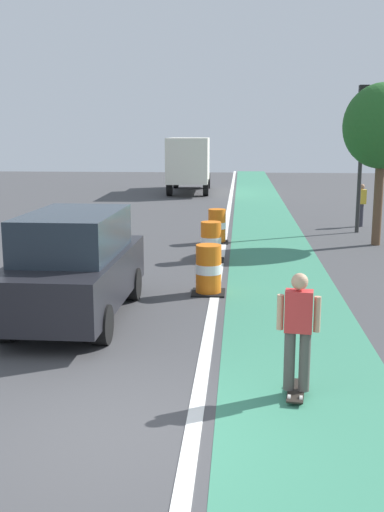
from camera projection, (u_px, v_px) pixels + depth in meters
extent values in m
plane|color=#424244|center=(116.00, 434.00, 7.27)|extent=(100.00, 100.00, 0.00)
cube|color=#387F60|center=(272.00, 249.00, 18.82)|extent=(2.50, 80.00, 0.01)
cube|color=silver|center=(222.00, 249.00, 18.93)|extent=(0.20, 80.00, 0.01)
cube|color=black|center=(296.00, 390.00, 8.33)|extent=(0.32, 0.82, 0.02)
cylinder|color=silver|center=(301.00, 400.00, 8.07)|extent=(0.05, 0.11, 0.11)
cylinder|color=silver|center=(289.00, 399.00, 8.10)|extent=(0.05, 0.11, 0.11)
cylinder|color=silver|center=(302.00, 384.00, 8.56)|extent=(0.05, 0.11, 0.11)
cylinder|color=silver|center=(291.00, 383.00, 8.60)|extent=(0.05, 0.11, 0.11)
cylinder|color=#514C47|center=(305.00, 361.00, 8.23)|extent=(0.15, 0.15, 0.82)
cylinder|color=#514C47|center=(289.00, 360.00, 8.27)|extent=(0.15, 0.15, 0.82)
cube|color=red|center=(299.00, 311.00, 8.11)|extent=(0.39, 0.26, 0.56)
cylinder|color=tan|center=(317.00, 314.00, 8.07)|extent=(0.09, 0.09, 0.48)
cylinder|color=tan|center=(280.00, 312.00, 8.17)|extent=(0.09, 0.09, 0.48)
sphere|color=tan|center=(300.00, 281.00, 8.03)|extent=(0.22, 0.22, 0.22)
cube|color=black|center=(76.00, 278.00, 11.68)|extent=(1.89, 4.62, 0.90)
cube|color=#232D38|center=(74.00, 233.00, 11.52)|extent=(1.65, 2.87, 0.80)
cylinder|color=black|center=(57.00, 282.00, 13.23)|extent=(0.29, 0.68, 0.68)
cylinder|color=black|center=(133.00, 284.00, 13.09)|extent=(0.29, 0.68, 0.68)
cylinder|color=black|center=(6.00, 322.00, 10.45)|extent=(0.29, 0.68, 0.68)
cylinder|color=black|center=(101.00, 325.00, 10.31)|extent=(0.29, 0.68, 0.68)
cylinder|color=orange|center=(208.00, 282.00, 13.60)|extent=(0.56, 0.56, 0.42)
cylinder|color=white|center=(209.00, 269.00, 13.54)|extent=(0.57, 0.57, 0.21)
cylinder|color=orange|center=(209.00, 254.00, 13.47)|extent=(0.56, 0.56, 0.42)
cube|color=black|center=(208.00, 293.00, 13.64)|extent=(0.73, 0.73, 0.04)
cylinder|color=orange|center=(211.00, 252.00, 17.12)|extent=(0.56, 0.56, 0.42)
cylinder|color=white|center=(211.00, 241.00, 17.06)|extent=(0.57, 0.57, 0.21)
cylinder|color=orange|center=(211.00, 229.00, 17.00)|extent=(0.56, 0.56, 0.42)
cube|color=black|center=(211.00, 260.00, 17.16)|extent=(0.73, 0.73, 0.04)
cylinder|color=orange|center=(217.00, 235.00, 19.96)|extent=(0.56, 0.56, 0.42)
cylinder|color=white|center=(217.00, 225.00, 19.90)|extent=(0.57, 0.57, 0.21)
cylinder|color=orange|center=(217.00, 216.00, 19.84)|extent=(0.56, 0.56, 0.42)
cube|color=black|center=(217.00, 242.00, 20.01)|extent=(0.73, 0.73, 0.04)
cube|color=silver|center=(189.00, 160.00, 36.00)|extent=(2.47, 5.67, 2.50)
cube|color=silver|center=(192.00, 164.00, 39.86)|extent=(2.26, 1.97, 2.10)
cylinder|color=black|center=(176.00, 181.00, 39.92)|extent=(0.33, 0.97, 0.96)
cylinder|color=black|center=(208.00, 181.00, 39.82)|extent=(0.33, 0.97, 0.96)
cylinder|color=black|center=(169.00, 187.00, 34.97)|extent=(0.33, 0.97, 0.96)
cylinder|color=black|center=(206.00, 188.00, 34.87)|extent=(0.33, 0.97, 0.96)
cylinder|color=#2D2D2D|center=(360.00, 173.00, 21.70)|extent=(0.14, 0.14, 4.20)
cube|color=black|center=(364.00, 99.00, 21.20)|extent=(0.32, 0.32, 0.90)
sphere|color=red|center=(369.00, 91.00, 21.14)|extent=(0.16, 0.16, 0.16)
sphere|color=green|center=(368.00, 106.00, 21.24)|extent=(0.16, 0.16, 0.16)
cylinder|color=#33333D|center=(361.00, 215.00, 23.40)|extent=(0.20, 0.20, 0.86)
cube|color=gold|center=(362.00, 197.00, 23.27)|extent=(0.34, 0.20, 0.54)
sphere|color=#9E7051|center=(362.00, 187.00, 23.19)|extent=(0.20, 0.20, 0.20)
cylinder|color=brown|center=(378.00, 204.00, 19.36)|extent=(0.28, 0.28, 2.60)
ellipsoid|color=#235B23|center=(382.00, 126.00, 18.90)|extent=(2.40, 2.40, 2.60)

